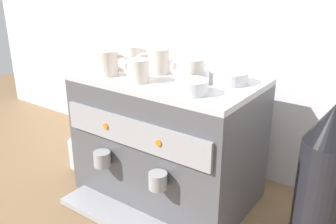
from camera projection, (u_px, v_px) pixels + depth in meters
ground_plane at (168, 190)px, 1.36m from camera, size 4.00×4.00×0.00m
tiled_backsplash_wall at (215, 24)px, 1.39m from camera, size 2.80×0.03×1.15m
espresso_machine at (167, 138)px, 1.28m from camera, size 0.60×0.47×0.44m
ceramic_cup_0 at (157, 61)px, 1.22m from camera, size 0.09×0.10×0.08m
ceramic_cup_1 at (137, 70)px, 1.13m from camera, size 0.10×0.07×0.07m
ceramic_cup_2 at (133, 55)px, 1.34m from camera, size 0.09×0.08×0.07m
ceramic_cup_3 at (190, 71)px, 1.11m from camera, size 0.12×0.08×0.08m
ceramic_cup_4 at (108, 63)px, 1.21m from camera, size 0.11×0.08×0.08m
ceramic_bowl_0 at (229, 77)px, 1.13m from camera, size 0.12×0.12×0.04m
ceramic_bowl_1 at (159, 62)px, 1.33m from camera, size 0.10×0.10×0.03m
ceramic_bowl_2 at (191, 69)px, 1.21m from camera, size 0.10×0.10×0.04m
ceramic_bowl_3 at (192, 87)px, 1.03m from camera, size 0.09×0.09×0.04m
coffee_grinder at (324, 175)px, 1.04m from camera, size 0.15×0.15×0.44m
milk_pitcher at (82, 153)px, 1.52m from camera, size 0.11×0.11×0.11m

